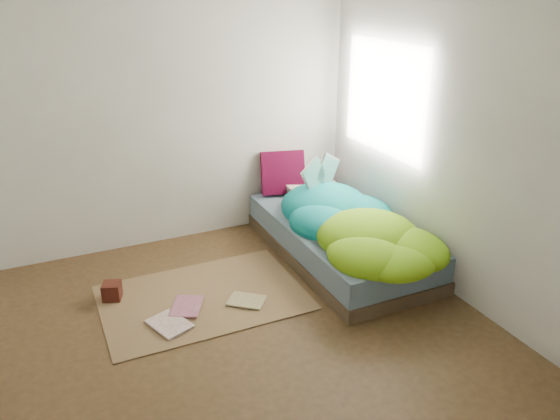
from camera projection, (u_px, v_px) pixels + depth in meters
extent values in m
cube|color=#3F2D18|center=(245.00, 330.00, 4.03)|extent=(3.50, 3.50, 0.00)
cube|color=#B7B5AE|center=(171.00, 108.00, 4.98)|extent=(3.50, 0.04, 2.60)
cube|color=#B7B5AE|center=(406.00, 294.00, 2.06)|extent=(3.50, 0.04, 2.60)
cube|color=#B7B5AE|center=(453.00, 133.00, 4.19)|extent=(0.04, 3.50, 2.60)
cube|color=white|center=(384.00, 98.00, 4.90)|extent=(0.01, 1.00, 1.20)
cube|color=#3D2F21|center=(339.00, 250.00, 5.07)|extent=(1.00, 2.00, 0.12)
cube|color=#496275|center=(339.00, 234.00, 5.01)|extent=(0.98, 1.96, 0.22)
cube|color=brown|center=(203.00, 298.00, 4.43)|extent=(1.60, 1.10, 0.01)
cube|color=white|center=(309.00, 187.00, 5.66)|extent=(0.56, 0.37, 0.12)
cube|color=#43041B|center=(283.00, 173.00, 5.58)|extent=(0.46, 0.24, 0.44)
cube|color=#3B110D|center=(112.00, 291.00, 4.38)|extent=(0.18, 0.18, 0.14)
imported|color=white|center=(156.00, 331.00, 3.97)|extent=(0.33, 0.38, 0.02)
imported|color=#B76A7E|center=(172.00, 306.00, 4.27)|extent=(0.34, 0.38, 0.03)
imported|color=tan|center=(243.00, 308.00, 4.26)|extent=(0.35, 0.34, 0.02)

